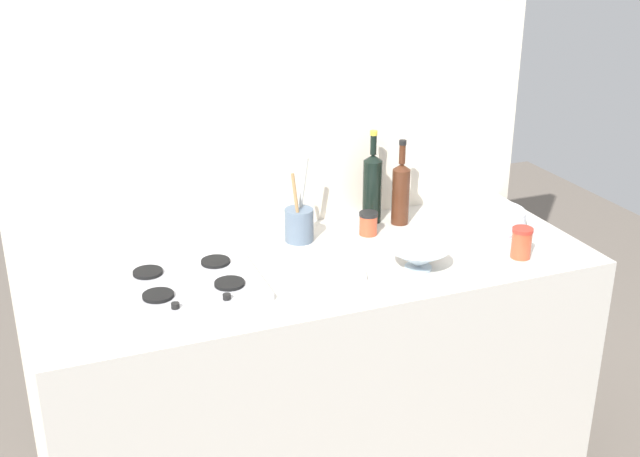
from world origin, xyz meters
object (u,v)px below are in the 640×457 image
at_px(stovetop_hob, 188,282).
at_px(condiment_jar_front, 521,243).
at_px(wine_bottle_leftmost, 372,187).
at_px(plate_stack, 492,219).
at_px(utensil_crock, 299,223).
at_px(cutting_board, 323,267).
at_px(mixing_bowl, 419,258).
at_px(wine_bottle_mid_left, 401,192).
at_px(condiment_jar_rear, 368,223).

bearing_deg(stovetop_hob, condiment_jar_front, -10.08).
relative_size(wine_bottle_leftmost, condiment_jar_front, 3.30).
bearing_deg(plate_stack, utensil_crock, 167.87).
bearing_deg(cutting_board, mixing_bowl, -20.26).
height_order(stovetop_hob, mixing_bowl, mixing_bowl).
relative_size(wine_bottle_mid_left, condiment_jar_rear, 3.78).
distance_m(utensil_crock, condiment_jar_rear, 0.25).
height_order(wine_bottle_leftmost, wine_bottle_mid_left, wine_bottle_leftmost).
distance_m(stovetop_hob, mixing_bowl, 0.72).
bearing_deg(condiment_jar_front, condiment_jar_rear, 136.93).
distance_m(wine_bottle_leftmost, condiment_jar_front, 0.57).
relative_size(wine_bottle_leftmost, mixing_bowl, 1.78).
relative_size(plate_stack, wine_bottle_mid_left, 0.76).
xyz_separation_m(stovetop_hob, wine_bottle_mid_left, (0.83, 0.22, 0.11)).
bearing_deg(stovetop_hob, plate_stack, 3.23).
bearing_deg(condiment_jar_rear, wine_bottle_leftmost, 59.72).
xyz_separation_m(plate_stack, condiment_jar_front, (-0.05, -0.25, 0.02)).
height_order(stovetop_hob, condiment_jar_front, condiment_jar_front).
bearing_deg(wine_bottle_leftmost, condiment_jar_front, -55.41).
height_order(plate_stack, wine_bottle_mid_left, wine_bottle_mid_left).
relative_size(wine_bottle_leftmost, cutting_board, 1.37).
relative_size(stovetop_hob, plate_stack, 1.79).
relative_size(plate_stack, condiment_jar_front, 2.30).
xyz_separation_m(plate_stack, mixing_bowl, (-0.41, -0.21, 0.00)).
bearing_deg(condiment_jar_rear, stovetop_hob, -165.89).
distance_m(plate_stack, cutting_board, 0.70).
relative_size(plate_stack, cutting_board, 0.95).
height_order(plate_stack, condiment_jar_rear, condiment_jar_rear).
xyz_separation_m(utensil_crock, cutting_board, (-0.01, -0.25, -0.05)).
bearing_deg(utensil_crock, stovetop_hob, -154.27).
distance_m(wine_bottle_mid_left, condiment_jar_front, 0.48).
distance_m(stovetop_hob, plate_stack, 1.12).
bearing_deg(wine_bottle_leftmost, stovetop_hob, -159.45).
xyz_separation_m(mixing_bowl, utensil_crock, (-0.27, 0.36, 0.02)).
height_order(utensil_crock, condiment_jar_front, utensil_crock).
xyz_separation_m(wine_bottle_mid_left, condiment_jar_front, (0.23, -0.41, -0.07)).
bearing_deg(condiment_jar_rear, condiment_jar_front, -43.07).
distance_m(stovetop_hob, cutting_board, 0.43).
bearing_deg(stovetop_hob, cutting_board, -5.64).
distance_m(plate_stack, wine_bottle_leftmost, 0.44).
xyz_separation_m(stovetop_hob, plate_stack, (1.11, 0.06, 0.02)).
xyz_separation_m(wine_bottle_leftmost, utensil_crock, (-0.31, -0.07, -0.07)).
relative_size(stovetop_hob, condiment_jar_front, 4.13).
xyz_separation_m(wine_bottle_leftmost, condiment_jar_rear, (-0.06, -0.11, -0.09)).
height_order(condiment_jar_front, cutting_board, condiment_jar_front).
bearing_deg(mixing_bowl, cutting_board, 159.74).
bearing_deg(utensil_crock, mixing_bowl, -52.35).
distance_m(utensil_crock, cutting_board, 0.26).
distance_m(mixing_bowl, utensil_crock, 0.45).
xyz_separation_m(wine_bottle_mid_left, cutting_board, (-0.40, -0.27, -0.11)).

